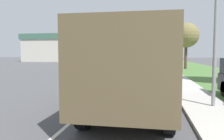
# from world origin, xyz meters

# --- Properties ---
(ground_plane) EXTENTS (180.00, 180.00, 0.00)m
(ground_plane) POSITION_xyz_m (0.00, 40.00, 0.00)
(ground_plane) COLOR #4C4C4F
(lane_centre_stripe) EXTENTS (0.12, 120.00, 0.00)m
(lane_centre_stripe) POSITION_xyz_m (0.00, 40.00, 0.00)
(lane_centre_stripe) COLOR silver
(lane_centre_stripe) RESTS_ON ground
(sidewalk_right) EXTENTS (1.80, 120.00, 0.12)m
(sidewalk_right) POSITION_xyz_m (4.50, 40.00, 0.06)
(sidewalk_right) COLOR beige
(sidewalk_right) RESTS_ON ground
(grass_strip_right) EXTENTS (7.00, 120.00, 0.02)m
(grass_strip_right) POSITION_xyz_m (8.90, 40.00, 0.01)
(grass_strip_right) COLOR #4C7538
(grass_strip_right) RESTS_ON ground
(military_truck) EXTENTS (2.60, 7.33, 2.96)m
(military_truck) POSITION_xyz_m (1.71, 11.92, 1.67)
(military_truck) COLOR #474C38
(military_truck) RESTS_ON ground
(car_nearest_ahead) EXTENTS (1.93, 4.64, 1.68)m
(car_nearest_ahead) POSITION_xyz_m (-1.75, 25.32, 0.75)
(car_nearest_ahead) COLOR #B7BABF
(car_nearest_ahead) RESTS_ON ground
(car_second_ahead) EXTENTS (1.76, 4.90, 1.66)m
(car_second_ahead) POSITION_xyz_m (1.66, 39.56, 0.74)
(car_second_ahead) COLOR silver
(car_second_ahead) RESTS_ON ground
(car_third_ahead) EXTENTS (1.92, 4.83, 1.57)m
(car_third_ahead) POSITION_xyz_m (-1.83, 51.23, 0.71)
(car_third_ahead) COLOR navy
(car_third_ahead) RESTS_ON ground
(lamp_post) EXTENTS (1.69, 0.24, 6.51)m
(lamp_post) POSITION_xyz_m (4.53, 12.62, 4.03)
(lamp_post) COLOR gray
(lamp_post) RESTS_ON sidewalk_right
(tree_far_right) EXTENTS (3.40, 3.40, 6.31)m
(tree_far_right) POSITION_xyz_m (7.12, 35.25, 4.59)
(tree_far_right) COLOR #4C3D2D
(tree_far_right) RESTS_ON grass_strip_right
(building_distant) EXTENTS (19.03, 11.45, 7.33)m
(building_distant) POSITION_xyz_m (-22.20, 61.78, 3.71)
(building_distant) COLOR beige
(building_distant) RESTS_ON ground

